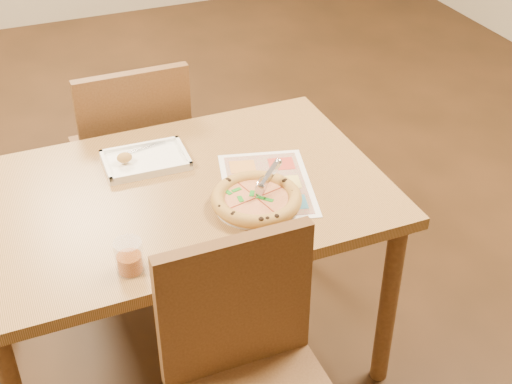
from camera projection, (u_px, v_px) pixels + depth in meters
name	position (u px, v px, depth m)	size (l,w,h in m)	color
dining_table	(178.00, 213.00, 2.27)	(1.30, 0.85, 0.72)	#A17040
chair_near	(249.00, 361.00, 1.85)	(0.42, 0.42, 0.47)	brown
chair_far	(133.00, 142.00, 2.77)	(0.42, 0.42, 0.47)	brown
plate	(256.00, 204.00, 2.15)	(0.25, 0.25, 0.01)	white
pizza	(256.00, 199.00, 2.14)	(0.28, 0.28, 0.04)	#BE9341
pizza_cutter	(268.00, 178.00, 2.14)	(0.11, 0.08, 0.08)	silver
appetizer_tray	(144.00, 161.00, 2.34)	(0.28, 0.20, 0.05)	white
glass_tumbler	(129.00, 258.00, 1.89)	(0.08, 0.08, 0.10)	#85390A
menu	(267.00, 184.00, 2.24)	(0.28, 0.39, 0.01)	white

